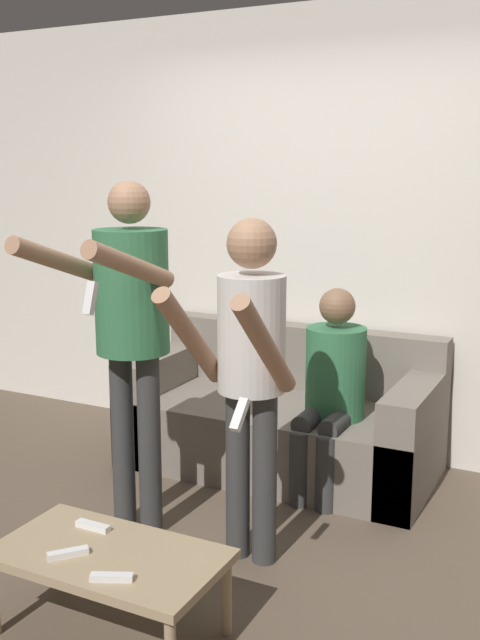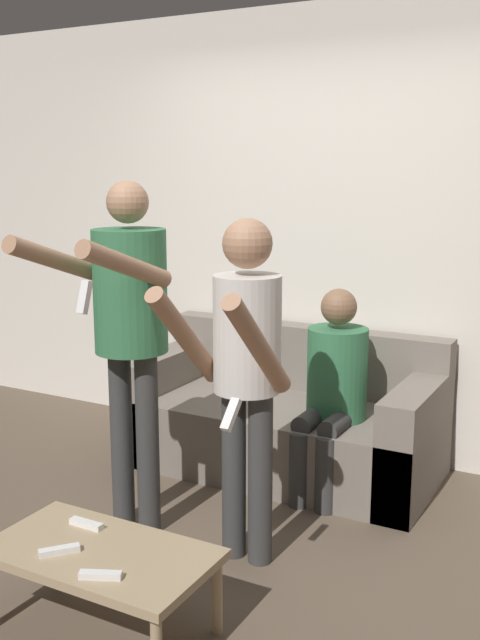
# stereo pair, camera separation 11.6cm
# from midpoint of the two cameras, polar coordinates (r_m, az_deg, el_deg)

# --- Properties ---
(ground_plane) EXTENTS (14.00, 14.00, 0.00)m
(ground_plane) POSITION_cam_midpoint_polar(r_m,az_deg,el_deg) (3.62, -3.17, -17.45)
(ground_plane) COLOR brown
(wall_back) EXTENTS (6.40, 0.06, 2.70)m
(wall_back) POSITION_cam_midpoint_polar(r_m,az_deg,el_deg) (4.61, 6.45, 6.47)
(wall_back) COLOR silver
(wall_back) RESTS_ON ground_plane
(couch) EXTENTS (1.80, 0.85, 0.80)m
(couch) POSITION_cam_midpoint_polar(r_m,az_deg,el_deg) (4.47, 2.42, -7.74)
(couch) COLOR slate
(couch) RESTS_ON ground_plane
(person_standing_left) EXTENTS (0.46, 0.76, 1.70)m
(person_standing_left) POSITION_cam_midpoint_polar(r_m,az_deg,el_deg) (3.51, -9.32, 0.29)
(person_standing_left) COLOR #383838
(person_standing_left) RESTS_ON ground_plane
(person_standing_right) EXTENTS (0.42, 0.65, 1.55)m
(person_standing_right) POSITION_cam_midpoint_polar(r_m,az_deg,el_deg) (3.22, -0.32, -2.97)
(person_standing_right) COLOR #383838
(person_standing_right) RESTS_ON ground_plane
(person_seated) EXTENTS (0.33, 0.54, 1.12)m
(person_seated) POSITION_cam_midpoint_polar(r_m,az_deg,el_deg) (4.07, 6.21, -4.77)
(person_seated) COLOR #383838
(person_seated) RESTS_ON ground_plane
(coffee_table) EXTENTS (0.87, 0.48, 0.34)m
(coffee_table) POSITION_cam_midpoint_polar(r_m,az_deg,el_deg) (3.00, -11.11, -17.57)
(coffee_table) COLOR tan
(coffee_table) RESTS_ON ground_plane
(remote_near) EXTENTS (0.15, 0.10, 0.02)m
(remote_near) POSITION_cam_midpoint_polar(r_m,az_deg,el_deg) (2.80, -10.99, -18.70)
(remote_near) COLOR white
(remote_near) RESTS_ON coffee_table
(remote_mid) EXTENTS (0.13, 0.14, 0.02)m
(remote_mid) POSITION_cam_midpoint_polar(r_m,az_deg,el_deg) (2.98, -14.12, -16.86)
(remote_mid) COLOR white
(remote_mid) RESTS_ON coffee_table
(remote_far) EXTENTS (0.15, 0.04, 0.02)m
(remote_far) POSITION_cam_midpoint_polar(r_m,az_deg,el_deg) (3.15, -12.21, -15.10)
(remote_far) COLOR white
(remote_far) RESTS_ON coffee_table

